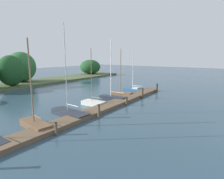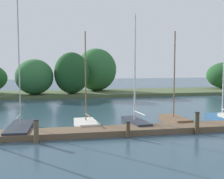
{
  "view_description": "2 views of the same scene",
  "coord_description": "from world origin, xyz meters",
  "px_view_note": "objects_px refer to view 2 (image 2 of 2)",
  "views": [
    {
      "loc": [
        -14.85,
        2.88,
        5.61
      ],
      "look_at": [
        3.19,
        15.55,
        1.5
      ],
      "focal_mm": 28.99,
      "sensor_mm": 36.0,
      "label": 1
    },
    {
      "loc": [
        -1.79,
        -3.44,
        4.32
      ],
      "look_at": [
        2.37,
        16.93,
        2.49
      ],
      "focal_mm": 47.97,
      "sensor_mm": 36.0,
      "label": 2
    }
  ],
  "objects_px": {
    "sailboat_6": "(223,117)",
    "mooring_piling_4": "(197,123)",
    "sailboat_4": "(135,120)",
    "sailboat_2": "(20,128)",
    "mooring_piling_3": "(128,130)",
    "sailboat_3": "(86,123)",
    "sailboat_5": "(174,119)",
    "mooring_piling_2": "(36,131)"
  },
  "relations": [
    {
      "from": "sailboat_5",
      "to": "mooring_piling_3",
      "type": "bearing_deg",
      "value": 124.64
    },
    {
      "from": "sailboat_4",
      "to": "mooring_piling_4",
      "type": "distance_m",
      "value": 4.25
    },
    {
      "from": "sailboat_2",
      "to": "mooring_piling_4",
      "type": "distance_m",
      "value": 10.96
    },
    {
      "from": "sailboat_3",
      "to": "sailboat_5",
      "type": "relative_size",
      "value": 0.98
    },
    {
      "from": "sailboat_4",
      "to": "mooring_piling_2",
      "type": "height_order",
      "value": "sailboat_4"
    },
    {
      "from": "sailboat_4",
      "to": "mooring_piling_3",
      "type": "bearing_deg",
      "value": 151.78
    },
    {
      "from": "sailboat_5",
      "to": "mooring_piling_3",
      "type": "xyz_separation_m",
      "value": [
        -4.35,
        -3.51,
        0.15
      ]
    },
    {
      "from": "sailboat_4",
      "to": "sailboat_3",
      "type": "bearing_deg",
      "value": 78.75
    },
    {
      "from": "sailboat_3",
      "to": "mooring_piling_3",
      "type": "distance_m",
      "value": 3.95
    },
    {
      "from": "sailboat_6",
      "to": "mooring_piling_2",
      "type": "distance_m",
      "value": 14.04
    },
    {
      "from": "sailboat_5",
      "to": "sailboat_6",
      "type": "bearing_deg",
      "value": -92.46
    },
    {
      "from": "sailboat_6",
      "to": "mooring_piling_2",
      "type": "relative_size",
      "value": 5.06
    },
    {
      "from": "sailboat_6",
      "to": "mooring_piling_4",
      "type": "height_order",
      "value": "sailboat_6"
    },
    {
      "from": "sailboat_5",
      "to": "mooring_piling_2",
      "type": "relative_size",
      "value": 5.13
    },
    {
      "from": "mooring_piling_3",
      "to": "mooring_piling_4",
      "type": "height_order",
      "value": "mooring_piling_4"
    },
    {
      "from": "sailboat_2",
      "to": "mooring_piling_3",
      "type": "relative_size",
      "value": 8.8
    },
    {
      "from": "mooring_piling_4",
      "to": "sailboat_5",
      "type": "bearing_deg",
      "value": 90.81
    },
    {
      "from": "sailboat_2",
      "to": "mooring_piling_4",
      "type": "relative_size",
      "value": 6.25
    },
    {
      "from": "sailboat_5",
      "to": "mooring_piling_4",
      "type": "relative_size",
      "value": 4.87
    },
    {
      "from": "sailboat_3",
      "to": "sailboat_4",
      "type": "relative_size",
      "value": 0.85
    },
    {
      "from": "sailboat_3",
      "to": "mooring_piling_2",
      "type": "bearing_deg",
      "value": 134.25
    },
    {
      "from": "mooring_piling_2",
      "to": "mooring_piling_3",
      "type": "distance_m",
      "value": 5.16
    },
    {
      "from": "sailboat_2",
      "to": "mooring_piling_4",
      "type": "bearing_deg",
      "value": -100.52
    },
    {
      "from": "sailboat_5",
      "to": "sailboat_6",
      "type": "xyz_separation_m",
      "value": [
        4.02,
        0.13,
        -0.02
      ]
    },
    {
      "from": "sailboat_2",
      "to": "sailboat_6",
      "type": "distance_m",
      "value": 14.65
    },
    {
      "from": "sailboat_2",
      "to": "sailboat_6",
      "type": "xyz_separation_m",
      "value": [
        14.62,
        0.92,
        0.01
      ]
    },
    {
      "from": "sailboat_2",
      "to": "mooring_piling_4",
      "type": "xyz_separation_m",
      "value": [
        10.65,
        -2.57,
        0.38
      ]
    },
    {
      "from": "mooring_piling_3",
      "to": "mooring_piling_4",
      "type": "distance_m",
      "value": 4.4
    },
    {
      "from": "sailboat_2",
      "to": "sailboat_4",
      "type": "xyz_separation_m",
      "value": [
        7.53,
        0.3,
        0.11
      ]
    },
    {
      "from": "sailboat_6",
      "to": "mooring_piling_4",
      "type": "distance_m",
      "value": 5.31
    },
    {
      "from": "sailboat_3",
      "to": "sailboat_6",
      "type": "distance_m",
      "value": 10.42
    },
    {
      "from": "sailboat_2",
      "to": "sailboat_5",
      "type": "bearing_deg",
      "value": -82.65
    },
    {
      "from": "mooring_piling_4",
      "to": "sailboat_4",
      "type": "bearing_deg",
      "value": 137.35
    },
    {
      "from": "mooring_piling_2",
      "to": "mooring_piling_4",
      "type": "distance_m",
      "value": 9.56
    },
    {
      "from": "sailboat_5",
      "to": "mooring_piling_4",
      "type": "bearing_deg",
      "value": 176.51
    },
    {
      "from": "mooring_piling_3",
      "to": "mooring_piling_2",
      "type": "bearing_deg",
      "value": -178.8
    },
    {
      "from": "mooring_piling_3",
      "to": "sailboat_3",
      "type": "bearing_deg",
      "value": 121.32
    },
    {
      "from": "sailboat_2",
      "to": "sailboat_3",
      "type": "relative_size",
      "value": 1.32
    },
    {
      "from": "sailboat_6",
      "to": "mooring_piling_3",
      "type": "distance_m",
      "value": 9.13
    },
    {
      "from": "sailboat_2",
      "to": "sailboat_4",
      "type": "bearing_deg",
      "value": -84.67
    },
    {
      "from": "sailboat_6",
      "to": "mooring_piling_2",
      "type": "xyz_separation_m",
      "value": [
        -13.52,
        -3.75,
        0.34
      ]
    },
    {
      "from": "sailboat_6",
      "to": "sailboat_5",
      "type": "bearing_deg",
      "value": 90.07
    }
  ]
}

